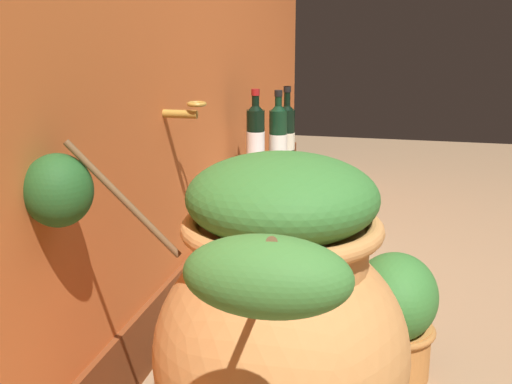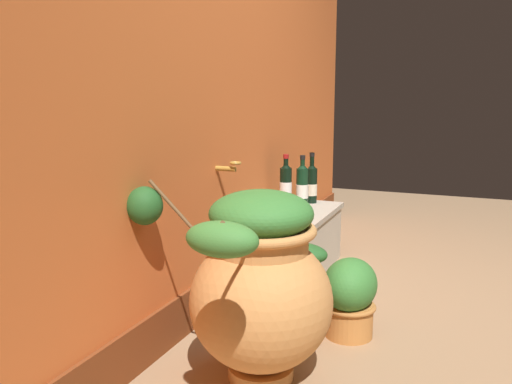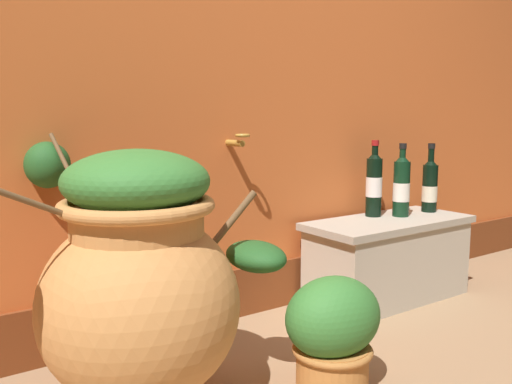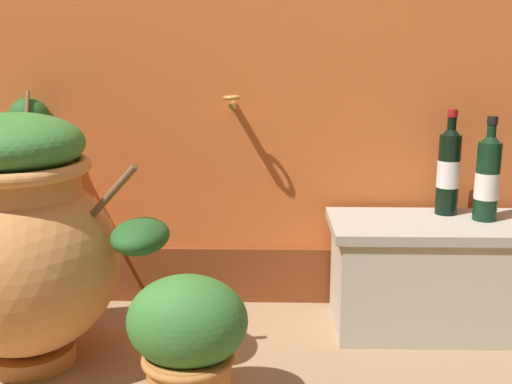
{
  "view_description": "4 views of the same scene",
  "coord_description": "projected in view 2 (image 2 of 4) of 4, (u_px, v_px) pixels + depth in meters",
  "views": [
    {
      "loc": [
        -1.78,
        0.42,
        0.98
      ],
      "look_at": [
        0.03,
        0.84,
        0.47
      ],
      "focal_mm": 46.64,
      "sensor_mm": 36.0,
      "label": 1
    },
    {
      "loc": [
        -2.39,
        -0.08,
        1.08
      ],
      "look_at": [
        -0.03,
        0.89,
        0.6
      ],
      "focal_mm": 39.65,
      "sensor_mm": 36.0,
      "label": 2
    },
    {
      "loc": [
        -1.1,
        -0.65,
        0.8
      ],
      "look_at": [
        -0.04,
        0.86,
        0.54
      ],
      "focal_mm": 37.92,
      "sensor_mm": 36.0,
      "label": 3
    },
    {
      "loc": [
        0.11,
        -0.94,
        0.88
      ],
      "look_at": [
        0.07,
        0.88,
        0.45
      ],
      "focal_mm": 43.06,
      "sensor_mm": 36.0,
      "label": 4
    }
  ],
  "objects": [
    {
      "name": "potted_shrub",
      "position": [
        350.0,
        295.0,
        2.45
      ],
      "size": [
        0.3,
        0.23,
        0.35
      ],
      "color": "#CC7F3D",
      "rests_on": "ground_plane"
    },
    {
      "name": "wine_bottle_left",
      "position": [
        312.0,
        183.0,
        3.56
      ],
      "size": [
        0.07,
        0.07,
        0.32
      ],
      "color": "black",
      "rests_on": "stone_ledge"
    },
    {
      "name": "wine_bottle_middle",
      "position": [
        286.0,
        186.0,
        3.3
      ],
      "size": [
        0.07,
        0.07,
        0.34
      ],
      "color": "black",
      "rests_on": "stone_ledge"
    },
    {
      "name": "wine_bottle_right",
      "position": [
        302.0,
        186.0,
        3.37
      ],
      "size": [
        0.07,
        0.07,
        0.32
      ],
      "color": "black",
      "rests_on": "stone_ledge"
    },
    {
      "name": "stone_ledge",
      "position": [
        300.0,
        239.0,
        3.33
      ],
      "size": [
        0.77,
        0.33,
        0.36
      ],
      "color": "beige",
      "rests_on": "ground_plane"
    },
    {
      "name": "terracotta_urn",
      "position": [
        260.0,
        284.0,
        2.06
      ],
      "size": [
        0.95,
        0.74,
        0.75
      ],
      "color": "#D68E4C",
      "rests_on": "ground_plane"
    },
    {
      "name": "back_wall",
      "position": [
        196.0,
        40.0,
        2.61
      ],
      "size": [
        4.4,
        0.33,
        2.6
      ],
      "color": "#D6662D",
      "rests_on": "ground_plane"
    },
    {
      "name": "ground_plane",
      "position": [
        451.0,
        344.0,
        2.4
      ],
      "size": [
        7.0,
        7.0,
        0.0
      ],
      "primitive_type": "plane",
      "color": "#9E7A56"
    }
  ]
}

